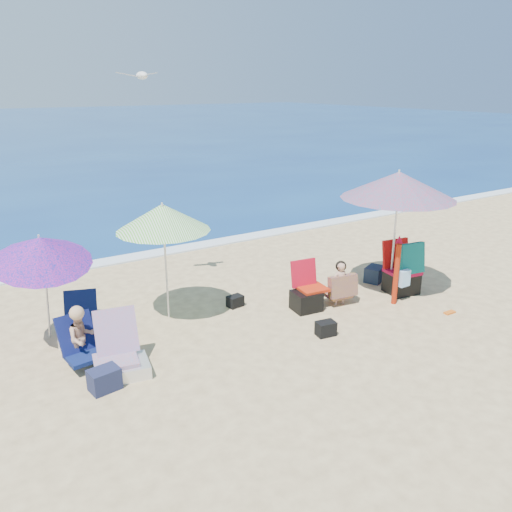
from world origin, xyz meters
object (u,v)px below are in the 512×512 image
person_center (341,284)px  seagull (141,75)px  umbrella_turquoise (398,185)px  furled_umbrella (397,267)px  chair_rainbow (122,357)px  umbrella_blue (42,250)px  camp_chair_left (307,296)px  person_left (81,338)px  umbrella_striped (163,218)px  chair_navy (80,328)px  camp_chair_right (403,274)px

person_center → seagull: bearing=141.0°
umbrella_turquoise → person_center: (-1.16, 0.07, -1.66)m
furled_umbrella → chair_rainbow: furled_umbrella is taller
umbrella_blue → camp_chair_left: 4.31m
person_left → umbrella_turquoise: bearing=-4.2°
umbrella_turquoise → umbrella_blue: (-5.80, 1.12, -0.51)m
umbrella_blue → seagull: seagull is taller
umbrella_striped → chair_navy: size_ratio=2.61×
chair_navy → person_left: size_ratio=0.84×
person_center → seagull: size_ratio=1.18×
umbrella_striped → camp_chair_right: size_ratio=1.94×
furled_umbrella → chair_navy: bearing=162.7°
umbrella_turquoise → furled_umbrella: umbrella_turquoise is taller
seagull → umbrella_blue: bearing=-151.9°
umbrella_turquoise → chair_rainbow: 5.47m
umbrella_blue → camp_chair_right: bearing=-11.9°
chair_navy → person_left: (-0.16, -0.80, 0.23)m
camp_chair_right → person_left: camp_chair_right is taller
umbrella_blue → chair_rainbow: umbrella_blue is taller
umbrella_turquoise → furled_umbrella: (-0.28, -0.39, -1.37)m
person_center → furled_umbrella: bearing=-28.0°
camp_chair_left → person_center: 0.66m
umbrella_striped → chair_navy: (-1.43, 0.05, -1.56)m
umbrella_turquoise → chair_navy: 5.84m
umbrella_striped → camp_chair_right: umbrella_striped is taller
chair_navy → camp_chair_left: (3.62, -0.97, 0.07)m
chair_navy → camp_chair_right: camp_chair_right is taller
furled_umbrella → camp_chair_left: furled_umbrella is taller
furled_umbrella → person_center: size_ratio=1.55×
chair_navy → camp_chair_left: size_ratio=0.91×
umbrella_striped → umbrella_blue: bearing=-178.8°
chair_navy → person_center: bearing=-15.0°
furled_umbrella → person_center: (-0.87, 0.46, -0.29)m
chair_navy → chair_rainbow: chair_rainbow is taller
umbrella_striped → person_left: size_ratio=2.18×
camp_chair_right → chair_rainbow: bearing=179.3°
umbrella_turquoise → person_center: 2.02m
chair_navy → seagull: seagull is taller
umbrella_blue → camp_chair_right: size_ratio=1.82×
camp_chair_right → seagull: size_ratio=1.53×
furled_umbrella → umbrella_striped: bearing=157.2°
umbrella_striped → chair_rainbow: (-1.19, -1.23, -1.53)m
umbrella_striped → furled_umbrella: size_ratio=1.62×
umbrella_blue → furled_umbrella: umbrella_blue is taller
umbrella_striped → camp_chair_left: umbrella_striped is taller
chair_navy → chair_rainbow: 1.31m
umbrella_turquoise → camp_chair_left: (-1.78, 0.24, -1.79)m
umbrella_turquoise → camp_chair_right: bearing=-38.7°
umbrella_turquoise → umbrella_striped: size_ratio=1.16×
umbrella_turquoise → chair_navy: size_ratio=3.04×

